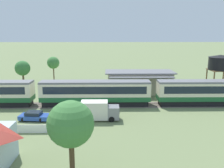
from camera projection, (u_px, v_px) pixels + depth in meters
name	position (u px, v px, depth m)	size (l,w,h in m)	color
ground_plane	(182.00, 105.00, 40.13)	(600.00, 600.00, 0.00)	#707F51
passenger_train	(155.00, 92.00, 39.82)	(77.38, 2.93, 4.18)	#1E6033
railway_track	(113.00, 105.00, 40.18)	(127.02, 3.60, 0.04)	#665B51
station_building	(139.00, 82.00, 48.24)	(13.79, 7.08, 4.41)	#BCB293
water_tower	(220.00, 63.00, 49.08)	(4.96, 4.96, 7.59)	brown
parked_car_blue	(34.00, 116.00, 33.15)	(4.28, 2.25, 1.21)	#284CA8
delivery_truck_grey	(99.00, 111.00, 33.04)	(5.33, 2.06, 2.69)	gray
yard_tree_0	(71.00, 124.00, 18.85)	(3.79, 3.79, 6.75)	#4C3823
yard_tree_1	(23.00, 68.00, 53.04)	(3.36, 3.36, 5.95)	#4C3823
yard_tree_2	(53.00, 63.00, 56.89)	(2.91, 2.91, 6.47)	brown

